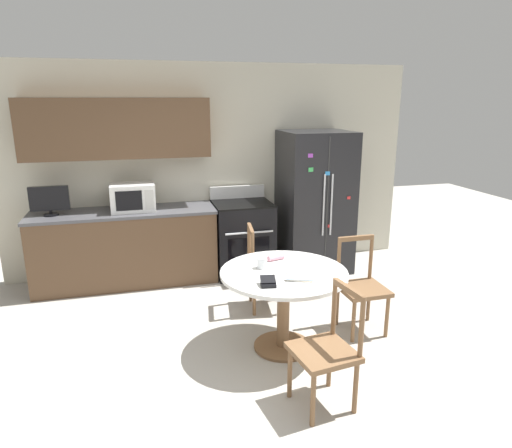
{
  "coord_description": "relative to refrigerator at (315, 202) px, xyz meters",
  "views": [
    {
      "loc": [
        -0.99,
        -3.12,
        2.18
      ],
      "look_at": [
        0.16,
        1.15,
        0.95
      ],
      "focal_mm": 32.0,
      "sensor_mm": 36.0,
      "label": 1
    }
  ],
  "objects": [
    {
      "name": "candle_glass",
      "position": [
        -1.19,
        -1.71,
        -0.11
      ],
      "size": [
        0.09,
        0.09,
        0.09
      ],
      "color": "silver",
      "rests_on": "dining_table"
    },
    {
      "name": "back_wall",
      "position": [
        -1.52,
        0.4,
        0.55
      ],
      "size": [
        5.2,
        0.44,
        2.6
      ],
      "color": "beige",
      "rests_on": "ground_plane"
    },
    {
      "name": "dining_table",
      "position": [
        -1.02,
        -1.83,
        -0.31
      ],
      "size": [
        1.11,
        1.11,
        0.74
      ],
      "color": "white",
      "rests_on": "ground_plane"
    },
    {
      "name": "wallet",
      "position": [
        -1.24,
        -2.09,
        -0.13
      ],
      "size": [
        0.14,
        0.14,
        0.07
      ],
      "color": "black",
      "rests_on": "dining_table"
    },
    {
      "name": "mail_stack",
      "position": [
        -0.92,
        -1.96,
        -0.14
      ],
      "size": [
        0.34,
        0.37,
        0.02
      ],
      "color": "white",
      "rests_on": "dining_table"
    },
    {
      "name": "dining_chair_right",
      "position": [
        -0.2,
        -1.7,
        -0.46
      ],
      "size": [
        0.42,
        0.42,
        0.9
      ],
      "rotation": [
        0.0,
        0.0,
        3.15
      ],
      "color": "brown",
      "rests_on": "ground_plane"
    },
    {
      "name": "refrigerator",
      "position": [
        0.0,
        0.0,
        0.0
      ],
      "size": [
        0.84,
        0.8,
        1.78
      ],
      "color": "black",
      "rests_on": "ground_plane"
    },
    {
      "name": "dining_chair_far",
      "position": [
        -0.94,
        -1.0,
        -0.46
      ],
      "size": [
        0.48,
        0.48,
        0.9
      ],
      "rotation": [
        0.0,
        0.0,
        4.57
      ],
      "color": "brown",
      "rests_on": "ground_plane"
    },
    {
      "name": "kitchen_counter",
      "position": [
        -2.37,
        0.1,
        -0.44
      ],
      "size": [
        2.13,
        0.64,
        0.9
      ],
      "color": "brown",
      "rests_on": "ground_plane"
    },
    {
      "name": "dining_chair_near",
      "position": [
        -0.97,
        -2.65,
        -0.46
      ],
      "size": [
        0.47,
        0.47,
        0.9
      ],
      "rotation": [
        0.0,
        0.0,
        1.71
      ],
      "color": "brown",
      "rests_on": "ground_plane"
    },
    {
      "name": "microwave",
      "position": [
        -2.25,
        0.08,
        0.17
      ],
      "size": [
        0.5,
        0.37,
        0.32
      ],
      "color": "white",
      "rests_on": "kitchen_counter"
    },
    {
      "name": "oven_range",
      "position": [
        -0.94,
        0.07,
        -0.42
      ],
      "size": [
        0.71,
        0.68,
        1.08
      ],
      "color": "black",
      "rests_on": "ground_plane"
    },
    {
      "name": "folded_napkin",
      "position": [
        -1.01,
        -1.55,
        -0.13
      ],
      "size": [
        0.17,
        0.09,
        0.05
      ],
      "color": "pink",
      "rests_on": "dining_table"
    },
    {
      "name": "ground_plane",
      "position": [
        -1.22,
        -2.19,
        -0.89
      ],
      "size": [
        14.0,
        14.0,
        0.0
      ],
      "primitive_type": "plane",
      "color": "#B2ADA3"
    },
    {
      "name": "countertop_tv",
      "position": [
        -3.15,
        0.08,
        0.19
      ],
      "size": [
        0.42,
        0.16,
        0.33
      ],
      "color": "black",
      "rests_on": "kitchen_counter"
    }
  ]
}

